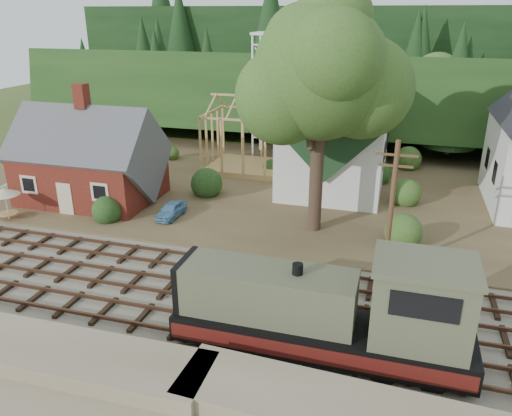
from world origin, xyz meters
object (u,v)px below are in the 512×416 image
(patio_set, at_px, (4,193))
(locomotive, at_px, (332,313))
(car_blue, at_px, (171,210))
(car_green, at_px, (23,188))

(patio_set, bearing_deg, locomotive, -19.21)
(car_blue, bearing_deg, car_green, 178.13)
(locomotive, relative_size, car_green, 3.69)
(locomotive, distance_m, car_green, 30.00)
(locomotive, height_order, car_green, locomotive)
(patio_set, bearing_deg, car_blue, 18.02)
(locomotive, relative_size, patio_set, 5.51)
(patio_set, bearing_deg, car_green, 118.72)
(car_blue, bearing_deg, patio_set, -160.05)
(locomotive, relative_size, car_blue, 3.98)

